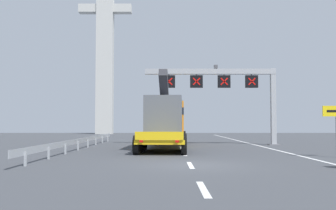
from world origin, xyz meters
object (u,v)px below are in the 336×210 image
at_px(exit_sign_yellow, 335,118).
at_px(overhead_lane_gantry, 225,83).
at_px(heavy_haul_truck_yellow, 165,121).
at_px(bridge_pylon_distant, 104,31).

bearing_deg(exit_sign_yellow, overhead_lane_gantry, 108.76).
relative_size(heavy_haul_truck_yellow, bridge_pylon_distant, 0.41).
xyz_separation_m(heavy_haul_truck_yellow, bridge_pylon_distant, (-10.64, 35.88, 15.66)).
xyz_separation_m(overhead_lane_gantry, bridge_pylon_distant, (-15.58, 33.33, 12.56)).
bearing_deg(overhead_lane_gantry, exit_sign_yellow, -71.24).
bearing_deg(heavy_haul_truck_yellow, overhead_lane_gantry, 27.30).
distance_m(heavy_haul_truck_yellow, bridge_pylon_distant, 40.57).
distance_m(overhead_lane_gantry, exit_sign_yellow, 12.71).
distance_m(exit_sign_yellow, bridge_pylon_distant, 51.50).
distance_m(overhead_lane_gantry, heavy_haul_truck_yellow, 6.37).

